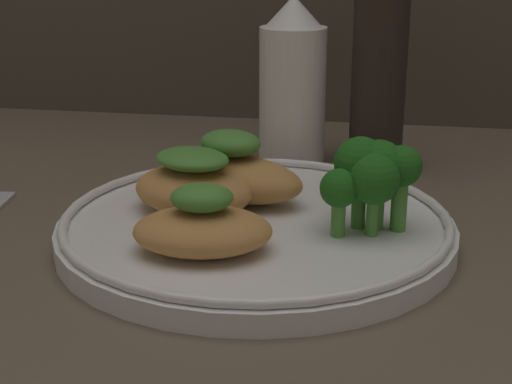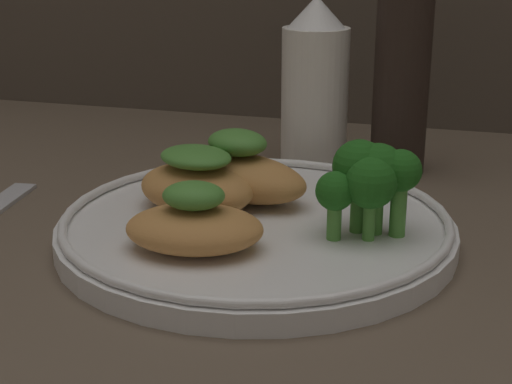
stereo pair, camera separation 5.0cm
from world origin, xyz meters
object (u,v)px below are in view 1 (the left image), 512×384
Objects in this scene: plate at (256,227)px; pepper_grinder at (379,70)px; broccoli_bunch at (372,173)px; sauce_bottle at (290,85)px.

pepper_grinder is at bearing 68.31° from plate.
plate is at bearing -111.69° from pepper_grinder.
broccoli_bunch is (7.35, -0.38, 4.19)cm from plate.
plate is at bearing -89.36° from sauce_bottle.
sauce_bottle is 0.78× the size of pepper_grinder.
pepper_grinder reaches higher than sauce_bottle.
sauce_bottle is (-0.20, 18.00, 5.84)cm from plate.
sauce_bottle reaches higher than plate.
plate is 1.82× the size of sauce_bottle.
broccoli_bunch is at bearing -67.67° from sauce_bottle.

